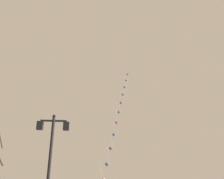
{
  "coord_description": "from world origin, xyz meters",
  "views": [
    {
      "loc": [
        -0.64,
        -1.19,
        1.73
      ],
      "look_at": [
        1.56,
        20.16,
        10.11
      ],
      "focal_mm": 36.2,
      "sensor_mm": 36.0,
      "label": 1
    }
  ],
  "objects": [
    {
      "name": "twin_lantern_lamp_post",
      "position": [
        -2.38,
        9.92,
        3.22
      ],
      "size": [
        1.53,
        0.28,
        4.63
      ],
      "color": "black",
      "rests_on": "ground_plane"
    },
    {
      "name": "kite_train",
      "position": [
        2.88,
        25.45,
        9.04
      ],
      "size": [
        5.05,
        12.48,
        17.43
      ],
      "color": "brown",
      "rests_on": "ground_plane"
    }
  ]
}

